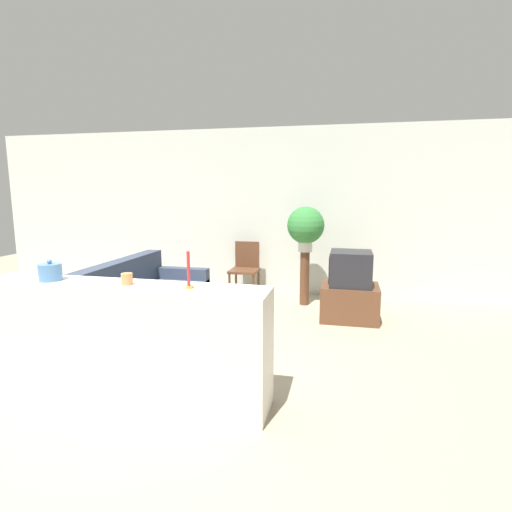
% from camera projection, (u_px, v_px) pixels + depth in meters
% --- Properties ---
extents(ground_plane, '(14.00, 14.00, 0.00)m').
position_uv_depth(ground_plane, '(143.00, 380.00, 3.60)').
color(ground_plane, tan).
extents(wall_back, '(9.00, 0.06, 2.70)m').
position_uv_depth(wall_back, '(240.00, 212.00, 6.69)').
color(wall_back, silver).
rests_on(wall_back, ground_plane).
extents(couch, '(0.94, 1.86, 0.84)m').
position_uv_depth(couch, '(146.00, 305.00, 4.97)').
color(couch, '#384256').
rests_on(couch, ground_plane).
extents(tv_stand, '(0.74, 0.60, 0.47)m').
position_uv_depth(tv_stand, '(349.00, 302.00, 5.29)').
color(tv_stand, brown).
rests_on(tv_stand, ground_plane).
extents(television, '(0.54, 0.53, 0.45)m').
position_uv_depth(television, '(350.00, 268.00, 5.21)').
color(television, '#232328').
rests_on(television, tv_stand).
extents(wooden_chair, '(0.44, 0.44, 0.88)m').
position_uv_depth(wooden_chair, '(245.00, 266.00, 6.39)').
color(wooden_chair, brown).
rests_on(wooden_chair, ground_plane).
extents(plant_stand, '(0.14, 0.14, 0.81)m').
position_uv_depth(plant_stand, '(305.00, 278.00, 5.96)').
color(plant_stand, brown).
rests_on(plant_stand, ground_plane).
extents(potted_plant, '(0.55, 0.55, 0.66)m').
position_uv_depth(potted_plant, '(306.00, 226.00, 5.84)').
color(potted_plant, white).
rests_on(potted_plant, plant_stand).
extents(foreground_counter, '(2.43, 0.44, 0.96)m').
position_uv_depth(foreground_counter, '(122.00, 342.00, 3.23)').
color(foreground_counter, silver).
rests_on(foreground_counter, ground_plane).
extents(decorative_bowl, '(0.18, 0.18, 0.18)m').
position_uv_depth(decorative_bowl, '(50.00, 272.00, 3.28)').
color(decorative_bowl, '#4C7AAD').
rests_on(decorative_bowl, foreground_counter).
extents(candle_jar, '(0.09, 0.09, 0.09)m').
position_uv_depth(candle_jar, '(127.00, 279.00, 3.13)').
color(candle_jar, '#C6844C').
rests_on(candle_jar, foreground_counter).
extents(candlestick, '(0.07, 0.07, 0.28)m').
position_uv_depth(candlestick, '(189.00, 276.00, 3.01)').
color(candlestick, '#B7933D').
rests_on(candlestick, foreground_counter).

